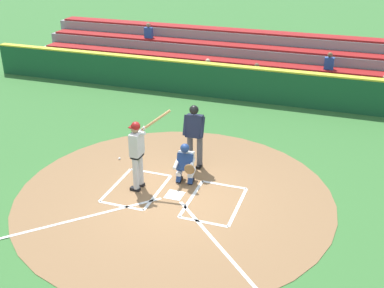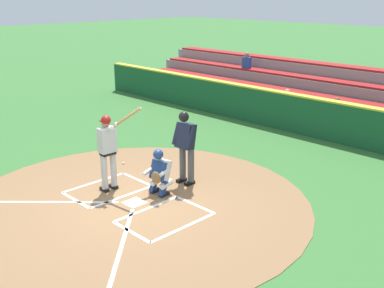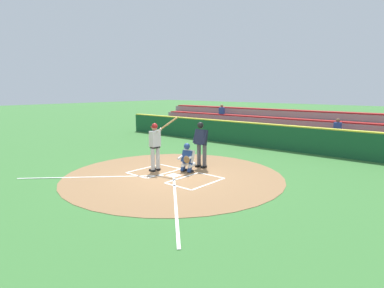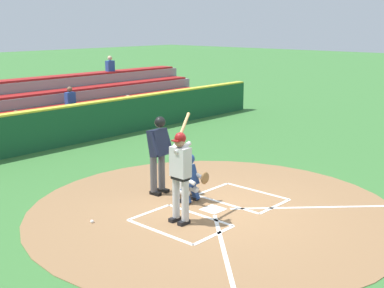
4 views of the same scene
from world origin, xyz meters
name	(u,v)px [view 1 (image 1 of 4)]	position (x,y,z in m)	size (l,w,h in m)	color
ground_plane	(175,195)	(0.00, 0.00, 0.00)	(120.00, 120.00, 0.00)	#387033
dirt_circle	(175,195)	(0.00, 0.00, 0.01)	(8.00, 8.00, 0.01)	olive
home_plate_and_chalk	(161,213)	(0.00, 0.88, 0.01)	(7.93, 4.91, 0.01)	white
batter	(137,150)	(0.99, -0.04, 1.10)	(0.94, 0.69, 2.13)	#BCBCBC
catcher	(186,162)	(-0.04, -0.73, 0.59)	(0.62, 0.61, 1.13)	black
plate_umpire	(194,132)	(0.03, -1.64, 1.08)	(0.60, 0.43, 1.86)	#4C4C51
baseball	(119,159)	(2.22, -1.34, 0.04)	(0.07, 0.07, 0.07)	white
backstop_wall	(245,83)	(0.00, -7.50, 0.65)	(22.00, 0.36, 1.31)	#19512D
bleacher_stand	(260,64)	(0.00, -10.20, 0.70)	(20.00, 3.40, 2.55)	gray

